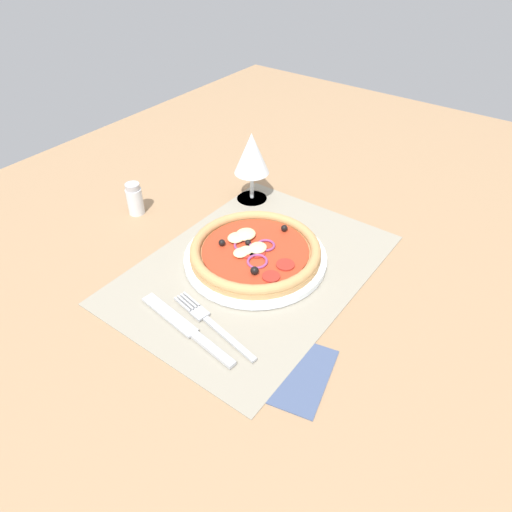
% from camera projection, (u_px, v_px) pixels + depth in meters
% --- Properties ---
extents(ground_plane, '(1.90, 1.40, 0.02)m').
position_uv_depth(ground_plane, '(254.00, 274.00, 0.82)').
color(ground_plane, '#9E7A56').
extents(placemat, '(0.48, 0.35, 0.00)m').
position_uv_depth(placemat, '(254.00, 268.00, 0.81)').
color(placemat, gray).
rests_on(placemat, ground_plane).
extents(plate, '(0.25, 0.25, 0.01)m').
position_uv_depth(plate, '(255.00, 258.00, 0.82)').
color(plate, white).
rests_on(plate, placemat).
extents(pizza, '(0.23, 0.23, 0.03)m').
position_uv_depth(pizza, '(255.00, 250.00, 0.81)').
color(pizza, tan).
rests_on(pizza, plate).
extents(fork, '(0.05, 0.18, 0.00)m').
position_uv_depth(fork, '(210.00, 322.00, 0.71)').
color(fork, '#B2B5BA').
rests_on(fork, placemat).
extents(knife, '(0.04, 0.20, 0.01)m').
position_uv_depth(knife, '(186.00, 328.00, 0.70)').
color(knife, '#B2B5BA').
rests_on(knife, placemat).
extents(wine_glass, '(0.07, 0.07, 0.15)m').
position_uv_depth(wine_glass, '(252.00, 156.00, 0.93)').
color(wine_glass, silver).
rests_on(wine_glass, ground_plane).
extents(napkin, '(0.14, 0.13, 0.00)m').
position_uv_depth(napkin, '(289.00, 370.00, 0.64)').
color(napkin, '#425175').
rests_on(napkin, ground_plane).
extents(pepper_shaker, '(0.03, 0.03, 0.07)m').
position_uv_depth(pepper_shaker, '(134.00, 199.00, 0.93)').
color(pepper_shaker, silver).
rests_on(pepper_shaker, ground_plane).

